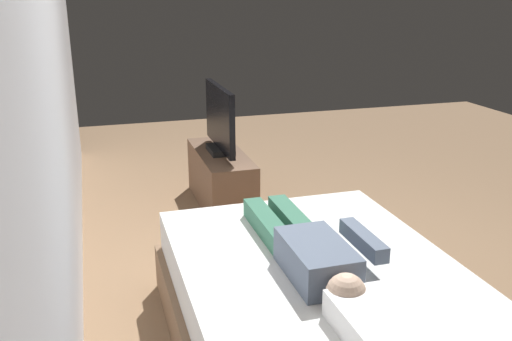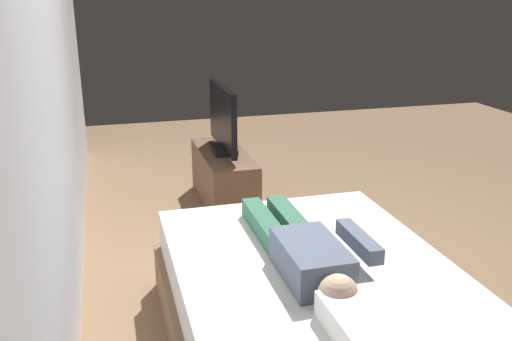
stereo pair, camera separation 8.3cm
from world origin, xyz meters
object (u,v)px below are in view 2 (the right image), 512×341
Objects in this scene: tv_stand at (224,179)px; remote at (363,241)px; pillow at (376,328)px; person at (305,250)px; bed at (314,313)px; tv at (223,121)px.

remote is at bearing -170.70° from tv_stand.
pillow is 0.91m from remote.
person reaches higher than pillow.
bed is at bearing 0.00° from pillow.
pillow is at bearing 179.75° from tv.
tv is at bearing -0.33° from bed.
tv is (2.24, -0.06, 0.16)m from person.
tv is at bearing -1.61° from person.
person reaches higher than tv_stand.
tv is at bearing -90.00° from tv_stand.
bed is 4.07× the size of pillow.
bed is 0.49m from remote.
remote is 0.14× the size of tv_stand.
remote reaches higher than bed.
tv reaches higher than tv_stand.
pillow is 0.44× the size of tv_stand.
person is at bearing 178.39° from tv_stand.
bed reaches higher than tv_stand.
person is at bearing 178.39° from tv.
pillow reaches higher than tv_stand.
person reaches higher than remote.
person is at bearing 110.47° from remote.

